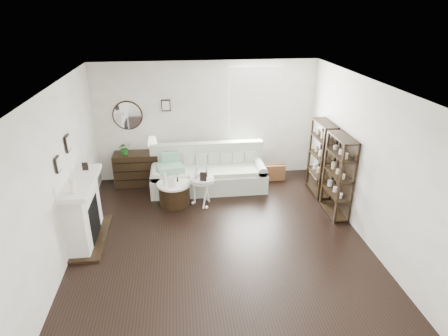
{
  "coord_description": "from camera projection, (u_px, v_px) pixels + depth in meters",
  "views": [
    {
      "loc": [
        -0.61,
        -5.48,
        3.82
      ],
      "look_at": [
        0.16,
        0.8,
        1.02
      ],
      "focal_mm": 30.0,
      "sensor_mm": 36.0,
      "label": 1
    }
  ],
  "objects": [
    {
      "name": "room",
      "position": [
        239.0,
        110.0,
        8.48
      ],
      "size": [
        5.5,
        5.5,
        5.5
      ],
      "color": "black",
      "rests_on": "ground"
    },
    {
      "name": "fireplace",
      "position": [
        84.0,
        213.0,
        6.39
      ],
      "size": [
        0.5,
        1.4,
        1.84
      ],
      "color": "white",
      "rests_on": "ground"
    },
    {
      "name": "shelf_unit_far",
      "position": [
        321.0,
        158.0,
        7.93
      ],
      "size": [
        0.3,
        0.8,
        1.6
      ],
      "color": "black",
      "rests_on": "ground"
    },
    {
      "name": "shelf_unit_near",
      "position": [
        338.0,
        176.0,
        7.11
      ],
      "size": [
        0.3,
        0.8,
        1.6
      ],
      "color": "black",
      "rests_on": "ground"
    },
    {
      "name": "sofa",
      "position": [
        208.0,
        174.0,
        8.34
      ],
      "size": [
        2.52,
        0.87,
        0.98
      ],
      "color": "beige",
      "rests_on": "ground"
    },
    {
      "name": "quilt",
      "position": [
        170.0,
        168.0,
        8.03
      ],
      "size": [
        0.62,
        0.54,
        0.14
      ],
      "primitive_type": "cube",
      "rotation": [
        0.0,
        0.0,
        0.17
      ],
      "color": "#278F61",
      "rests_on": "sofa"
    },
    {
      "name": "suitcase",
      "position": [
        273.0,
        172.0,
        8.77
      ],
      "size": [
        0.56,
        0.19,
        0.37
      ],
      "primitive_type": "cube",
      "rotation": [
        0.0,
        0.0,
        -0.01
      ],
      "color": "olive",
      "rests_on": "ground"
    },
    {
      "name": "dresser",
      "position": [
        140.0,
        168.0,
        8.51
      ],
      "size": [
        1.12,
        0.48,
        0.75
      ],
      "color": "black",
      "rests_on": "ground"
    },
    {
      "name": "table_lamp",
      "position": [
        153.0,
        145.0,
        8.32
      ],
      "size": [
        0.27,
        0.27,
        0.37
      ],
      "primitive_type": null,
      "rotation": [
        0.0,
        0.0,
        -0.18
      ],
      "color": "beige",
      "rests_on": "dresser"
    },
    {
      "name": "potted_plant",
      "position": [
        125.0,
        148.0,
        8.22
      ],
      "size": [
        0.33,
        0.3,
        0.29
      ],
      "primitive_type": "imported",
      "rotation": [
        0.0,
        0.0,
        0.34
      ],
      "color": "#195718",
      "rests_on": "dresser"
    },
    {
      "name": "drum_table",
      "position": [
        174.0,
        193.0,
        7.67
      ],
      "size": [
        0.69,
        0.69,
        0.48
      ],
      "rotation": [
        0.0,
        0.0,
        -0.43
      ],
      "color": "black",
      "rests_on": "ground"
    },
    {
      "name": "pedestal_table",
      "position": [
        202.0,
        180.0,
        7.52
      ],
      "size": [
        0.5,
        0.5,
        0.61
      ],
      "rotation": [
        0.0,
        0.0,
        0.36
      ],
      "color": "silver",
      "rests_on": "ground"
    },
    {
      "name": "eiffel_drum",
      "position": [
        177.0,
        178.0,
        7.6
      ],
      "size": [
        0.1,
        0.1,
        0.17
      ],
      "primitive_type": null,
      "rotation": [
        0.0,
        0.0,
        0.05
      ],
      "color": "black",
      "rests_on": "drum_table"
    },
    {
      "name": "bottle_drum",
      "position": [
        165.0,
        178.0,
        7.43
      ],
      "size": [
        0.07,
        0.07,
        0.31
      ],
      "primitive_type": "cylinder",
      "color": "silver",
      "rests_on": "drum_table"
    },
    {
      "name": "card_frame_drum",
      "position": [
        171.0,
        183.0,
        7.38
      ],
      "size": [
        0.15,
        0.1,
        0.19
      ],
      "primitive_type": "cube",
      "rotation": [
        -0.21,
        0.0,
        0.33
      ],
      "color": "silver",
      "rests_on": "drum_table"
    },
    {
      "name": "eiffel_ped",
      "position": [
        206.0,
        173.0,
        7.5
      ],
      "size": [
        0.15,
        0.15,
        0.2
      ],
      "primitive_type": null,
      "rotation": [
        0.0,
        0.0,
        0.34
      ],
      "color": "black",
      "rests_on": "pedestal_table"
    },
    {
      "name": "flask_ped",
      "position": [
        197.0,
        172.0,
        7.45
      ],
      "size": [
        0.14,
        0.14,
        0.27
      ],
      "primitive_type": null,
      "color": "silver",
      "rests_on": "pedestal_table"
    },
    {
      "name": "card_frame_ped",
      "position": [
        203.0,
        177.0,
        7.35
      ],
      "size": [
        0.14,
        0.08,
        0.18
      ],
      "primitive_type": "cube",
      "rotation": [
        -0.21,
        0.0,
        -0.26
      ],
      "color": "black",
      "rests_on": "pedestal_table"
    }
  ]
}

